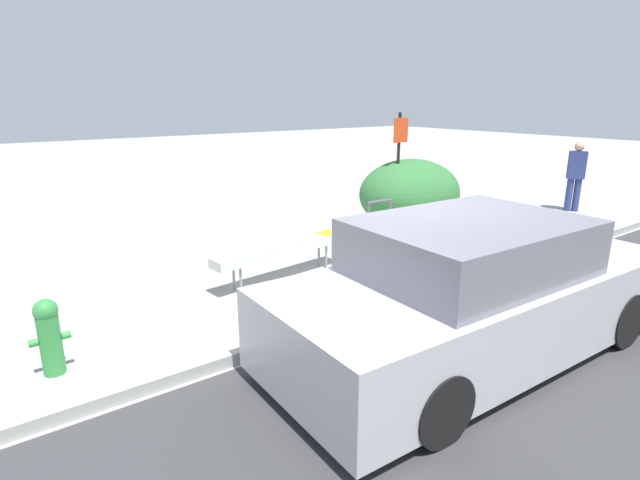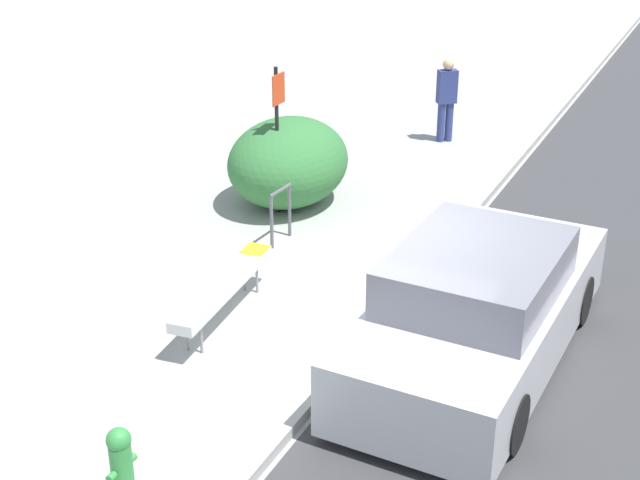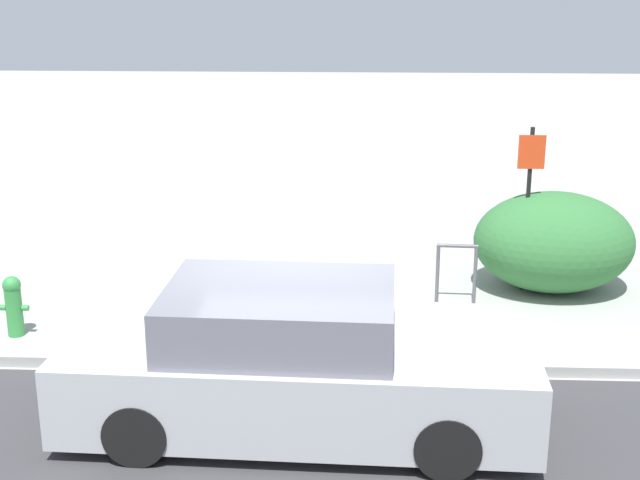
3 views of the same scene
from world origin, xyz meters
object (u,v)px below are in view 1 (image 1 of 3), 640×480
at_px(bike_rack, 379,218).
at_px(fire_hydrant, 49,335).
at_px(pedestrian, 576,174).
at_px(bench, 283,249).
at_px(sign_post, 399,161).
at_px(parked_car_near, 475,293).

distance_m(bike_rack, fire_hydrant, 5.69).
bearing_deg(bike_rack, pedestrian, -6.37).
bearing_deg(bench, fire_hydrant, -170.12).
relative_size(bike_rack, sign_post, 0.36).
bearing_deg(bike_rack, fire_hydrant, -166.04).
bearing_deg(parked_car_near, bike_rack, 63.27).
bearing_deg(sign_post, pedestrian, -14.54).
bearing_deg(bench, parked_car_near, -88.37).
height_order(bike_rack, parked_car_near, parked_car_near).
xyz_separation_m(bike_rack, sign_post, (1.00, 0.56, 0.88)).
distance_m(bike_rack, parked_car_near, 3.99).
bearing_deg(sign_post, bike_rack, -150.50).
bearing_deg(fire_hydrant, bench, 15.83).
xyz_separation_m(sign_post, pedestrian, (4.57, -1.19, -0.52)).
bearing_deg(fire_hydrant, parked_car_near, -30.45).
distance_m(sign_post, fire_hydrant, 6.87).
relative_size(sign_post, fire_hydrant, 3.01).
distance_m(sign_post, parked_car_near, 5.05).
xyz_separation_m(bench, sign_post, (3.32, 1.03, 0.93)).
relative_size(bike_rack, pedestrian, 0.51).
xyz_separation_m(fire_hydrant, pedestrian, (11.09, 0.75, 0.45)).
distance_m(bench, parked_car_near, 3.05).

